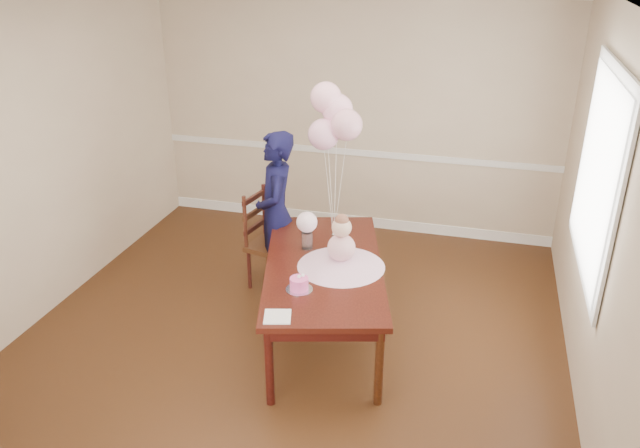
# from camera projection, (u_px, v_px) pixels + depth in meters

# --- Properties ---
(floor) EXTENTS (4.50, 5.00, 0.00)m
(floor) POSITION_uv_depth(u_px,v_px,m) (287.00, 344.00, 5.22)
(floor) COLOR #311A0C
(floor) RESTS_ON ground
(ceiling) EXTENTS (4.50, 5.00, 0.02)m
(ceiling) POSITION_uv_depth(u_px,v_px,m) (279.00, 4.00, 4.10)
(ceiling) COLOR silver
(ceiling) RESTS_ON wall_back
(wall_back) EXTENTS (4.50, 0.02, 2.70)m
(wall_back) POSITION_uv_depth(u_px,v_px,m) (355.00, 113.00, 6.85)
(wall_back) COLOR tan
(wall_back) RESTS_ON floor
(wall_front) EXTENTS (4.50, 0.02, 2.70)m
(wall_front) POSITION_uv_depth(u_px,v_px,m) (86.00, 421.00, 2.46)
(wall_front) COLOR tan
(wall_front) RESTS_ON floor
(wall_left) EXTENTS (0.02, 5.00, 2.70)m
(wall_left) POSITION_uv_depth(u_px,v_px,m) (27.00, 168.00, 5.19)
(wall_left) COLOR tan
(wall_left) RESTS_ON floor
(wall_right) EXTENTS (0.02, 5.00, 2.70)m
(wall_right) POSITION_uv_depth(u_px,v_px,m) (607.00, 227.00, 4.12)
(wall_right) COLOR tan
(wall_right) RESTS_ON floor
(chair_rail_trim) EXTENTS (4.50, 0.02, 0.07)m
(chair_rail_trim) POSITION_uv_depth(u_px,v_px,m) (353.00, 152.00, 7.03)
(chair_rail_trim) COLOR white
(chair_rail_trim) RESTS_ON wall_back
(baseboard_trim) EXTENTS (4.50, 0.02, 0.12)m
(baseboard_trim) POSITION_uv_depth(u_px,v_px,m) (352.00, 220.00, 7.38)
(baseboard_trim) COLOR white
(baseboard_trim) RESTS_ON floor
(window_frame) EXTENTS (0.02, 1.66, 1.56)m
(window_frame) POSITION_uv_depth(u_px,v_px,m) (599.00, 174.00, 4.48)
(window_frame) COLOR silver
(window_frame) RESTS_ON wall_right
(window_blinds) EXTENTS (0.01, 1.50, 1.40)m
(window_blinds) POSITION_uv_depth(u_px,v_px,m) (596.00, 173.00, 4.49)
(window_blinds) COLOR silver
(window_blinds) RESTS_ON wall_right
(dining_table_top) EXTENTS (1.38, 2.04, 0.05)m
(dining_table_top) POSITION_uv_depth(u_px,v_px,m) (324.00, 266.00, 5.05)
(dining_table_top) COLOR black
(dining_table_top) RESTS_ON table_leg_fl
(table_apron) EXTENTS (1.27, 1.92, 0.09)m
(table_apron) POSITION_uv_depth(u_px,v_px,m) (324.00, 274.00, 5.08)
(table_apron) COLOR black
(table_apron) RESTS_ON table_leg_fl
(table_leg_fl) EXTENTS (0.08, 0.08, 0.65)m
(table_leg_fl) POSITION_uv_depth(u_px,v_px,m) (269.00, 367.00, 4.42)
(table_leg_fl) COLOR black
(table_leg_fl) RESTS_ON floor
(table_leg_fr) EXTENTS (0.08, 0.08, 0.65)m
(table_leg_fr) POSITION_uv_depth(u_px,v_px,m) (379.00, 367.00, 4.42)
(table_leg_fr) COLOR black
(table_leg_fr) RESTS_ON floor
(table_leg_bl) EXTENTS (0.08, 0.08, 0.65)m
(table_leg_bl) POSITION_uv_depth(u_px,v_px,m) (282.00, 256.00, 5.97)
(table_leg_bl) COLOR black
(table_leg_bl) RESTS_ON floor
(table_leg_br) EXTENTS (0.08, 0.08, 0.65)m
(table_leg_br) POSITION_uv_depth(u_px,v_px,m) (364.00, 256.00, 5.97)
(table_leg_br) COLOR black
(table_leg_br) RESTS_ON floor
(baby_skirt) EXTENTS (0.87, 0.87, 0.09)m
(baby_skirt) POSITION_uv_depth(u_px,v_px,m) (341.00, 261.00, 4.98)
(baby_skirt) COLOR #E9ABD1
(baby_skirt) RESTS_ON dining_table_top
(baby_torso) EXTENTS (0.22, 0.22, 0.22)m
(baby_torso) POSITION_uv_depth(u_px,v_px,m) (341.00, 248.00, 4.93)
(baby_torso) COLOR #E792C4
(baby_torso) RESTS_ON baby_skirt
(baby_head) EXTENTS (0.16, 0.16, 0.16)m
(baby_head) POSITION_uv_depth(u_px,v_px,m) (342.00, 227.00, 4.86)
(baby_head) COLOR beige
(baby_head) RESTS_ON baby_torso
(baby_hair) EXTENTS (0.11, 0.11, 0.11)m
(baby_hair) POSITION_uv_depth(u_px,v_px,m) (342.00, 221.00, 4.83)
(baby_hair) COLOR brown
(baby_hair) RESTS_ON baby_head
(cake_platter) EXTENTS (0.25, 0.25, 0.01)m
(cake_platter) POSITION_uv_depth(u_px,v_px,m) (299.00, 289.00, 4.66)
(cake_platter) COLOR silver
(cake_platter) RESTS_ON dining_table_top
(birthday_cake) EXTENTS (0.17, 0.17, 0.09)m
(birthday_cake) POSITION_uv_depth(u_px,v_px,m) (299.00, 284.00, 4.64)
(birthday_cake) COLOR #FF50AE
(birthday_cake) RESTS_ON cake_platter
(cake_flower_a) EXTENTS (0.03, 0.03, 0.03)m
(cake_flower_a) POSITION_uv_depth(u_px,v_px,m) (299.00, 276.00, 4.61)
(cake_flower_a) COLOR white
(cake_flower_a) RESTS_ON birthday_cake
(cake_flower_b) EXTENTS (0.03, 0.03, 0.03)m
(cake_flower_b) POSITION_uv_depth(u_px,v_px,m) (303.00, 275.00, 4.63)
(cake_flower_b) COLOR white
(cake_flower_b) RESTS_ON birthday_cake
(rose_vase_near) EXTENTS (0.11, 0.11, 0.15)m
(rose_vase_near) POSITION_uv_depth(u_px,v_px,m) (307.00, 240.00, 5.26)
(rose_vase_near) COLOR white
(rose_vase_near) RESTS_ON dining_table_top
(roses_near) EXTENTS (0.18, 0.18, 0.18)m
(roses_near) POSITION_uv_depth(u_px,v_px,m) (307.00, 222.00, 5.19)
(roses_near) COLOR white
(roses_near) RESTS_ON rose_vase_near
(napkin) EXTENTS (0.23, 0.23, 0.01)m
(napkin) POSITION_uv_depth(u_px,v_px,m) (277.00, 317.00, 4.32)
(napkin) COLOR white
(napkin) RESTS_ON dining_table_top
(balloon_weight) EXTENTS (0.05, 0.05, 0.02)m
(balloon_weight) POSITION_uv_depth(u_px,v_px,m) (334.00, 235.00, 5.50)
(balloon_weight) COLOR silver
(balloon_weight) RESTS_ON dining_table_top
(balloon_a) EXTENTS (0.26, 0.26, 0.26)m
(balloon_a) POSITION_uv_depth(u_px,v_px,m) (324.00, 134.00, 5.12)
(balloon_a) COLOR #EBA6C9
(balloon_a) RESTS_ON balloon_ribbon_a
(balloon_b) EXTENTS (0.26, 0.26, 0.26)m
(balloon_b) POSITION_uv_depth(u_px,v_px,m) (347.00, 125.00, 5.04)
(balloon_b) COLOR #E2A0B5
(balloon_b) RESTS_ON balloon_ribbon_b
(balloon_c) EXTENTS (0.26, 0.26, 0.26)m
(balloon_c) POSITION_uv_depth(u_px,v_px,m) (337.00, 109.00, 5.13)
(balloon_c) COLOR #FFB4D3
(balloon_c) RESTS_ON balloon_ribbon_c
(balloon_d) EXTENTS (0.26, 0.26, 0.26)m
(balloon_d) POSITION_uv_depth(u_px,v_px,m) (326.00, 98.00, 5.11)
(balloon_d) COLOR #FFB4CC
(balloon_d) RESTS_ON balloon_ribbon_d
(balloon_ribbon_a) EXTENTS (0.08, 0.03, 0.78)m
(balloon_ribbon_a) POSITION_uv_depth(u_px,v_px,m) (329.00, 194.00, 5.34)
(balloon_ribbon_a) COLOR white
(balloon_ribbon_a) RESTS_ON balloon_weight
(balloon_ribbon_b) EXTENTS (0.10, 0.02, 0.87)m
(balloon_ribbon_b) POSITION_uv_depth(u_px,v_px,m) (340.00, 190.00, 5.30)
(balloon_ribbon_b) COLOR white
(balloon_ribbon_b) RESTS_ON balloon_weight
(balloon_ribbon_c) EXTENTS (0.01, 0.09, 0.96)m
(balloon_ribbon_c) POSITION_uv_depth(u_px,v_px,m) (335.00, 182.00, 5.34)
(balloon_ribbon_c) COLOR white
(balloon_ribbon_c) RESTS_ON balloon_weight
(balloon_ribbon_d) EXTENTS (0.10, 0.07, 1.05)m
(balloon_ribbon_d) POSITION_uv_depth(u_px,v_px,m) (330.00, 177.00, 5.33)
(balloon_ribbon_d) COLOR white
(balloon_ribbon_d) RESTS_ON balloon_weight
(dining_chair_seat) EXTENTS (0.49, 0.49, 0.05)m
(dining_chair_seat) POSITION_uv_depth(u_px,v_px,m) (273.00, 245.00, 5.95)
(dining_chair_seat) COLOR #3D2010
(dining_chair_seat) RESTS_ON chair_leg_fl
(chair_leg_fl) EXTENTS (0.04, 0.04, 0.40)m
(chair_leg_fl) POSITION_uv_depth(u_px,v_px,m) (249.00, 269.00, 5.98)
(chair_leg_fl) COLOR #33110E
(chair_leg_fl) RESTS_ON floor
(chair_leg_fr) EXTENTS (0.04, 0.04, 0.40)m
(chair_leg_fr) POSITION_uv_depth(u_px,v_px,m) (280.00, 277.00, 5.84)
(chair_leg_fr) COLOR #3D2010
(chair_leg_fr) RESTS_ON floor
(chair_leg_bl) EXTENTS (0.04, 0.04, 0.40)m
(chair_leg_bl) POSITION_uv_depth(u_px,v_px,m) (268.00, 255.00, 6.25)
(chair_leg_bl) COLOR #3D2210
(chair_leg_bl) RESTS_ON floor
(chair_leg_br) EXTENTS (0.04, 0.04, 0.40)m
(chair_leg_br) POSITION_uv_depth(u_px,v_px,m) (297.00, 262.00, 6.11)
(chair_leg_br) COLOR #3D2310
(chair_leg_br) RESTS_ON floor
(chair_back_post_l) EXTENTS (0.04, 0.04, 0.53)m
(chair_back_post_l) POSITION_uv_depth(u_px,v_px,m) (245.00, 222.00, 5.78)
(chair_back_post_l) COLOR #3C1910
(chair_back_post_l) RESTS_ON dining_chair_seat
(chair_back_post_r) EXTENTS (0.04, 0.04, 0.53)m
(chair_back_post_r) POSITION_uv_depth(u_px,v_px,m) (264.00, 210.00, 6.06)
(chair_back_post_r) COLOR #35110E
(chair_back_post_r) RESTS_ON dining_chair_seat
(chair_slat_low) EXTENTS (0.10, 0.37, 0.05)m
(chair_slat_low) POSITION_uv_depth(u_px,v_px,m) (255.00, 227.00, 5.97)
(chair_slat_low) COLOR black
(chair_slat_low) RESTS_ON dining_chair_seat
(chair_slat_mid) EXTENTS (0.10, 0.37, 0.05)m
(chair_slat_mid) POSITION_uv_depth(u_px,v_px,m) (255.00, 212.00, 5.90)
(chair_slat_mid) COLOR #391C0F
(chair_slat_mid) RESTS_ON dining_chair_seat
(chair_slat_top) EXTENTS (0.10, 0.37, 0.05)m
(chair_slat_top) POSITION_uv_depth(u_px,v_px,m) (254.00, 198.00, 5.84)
(chair_slat_top) COLOR black
(chair_slat_top) RESTS_ON dining_chair_seat
(woman) EXTENTS (0.54, 0.66, 1.56)m
(woman) POSITION_uv_depth(u_px,v_px,m) (276.00, 213.00, 5.76)
(woman) COLOR black
(woman) RESTS_ON floor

